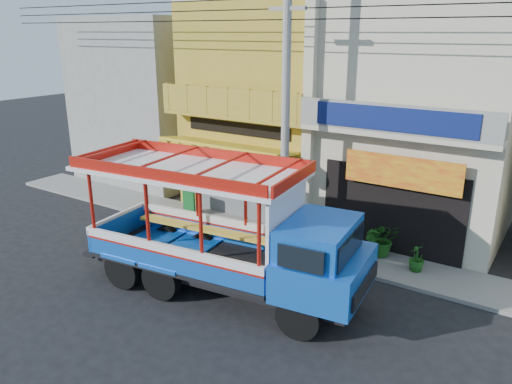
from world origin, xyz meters
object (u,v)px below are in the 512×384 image
at_px(songthaew_truck, 241,236).
at_px(potted_plant_a, 383,239).
at_px(potted_plant_c, 417,258).
at_px(potted_plant_b, 372,244).
at_px(green_sign, 189,204).
at_px(utility_pole, 290,99).

relative_size(songthaew_truck, potted_plant_a, 7.32).
bearing_deg(potted_plant_c, potted_plant_b, -83.87).
distance_m(songthaew_truck, green_sign, 6.71).
bearing_deg(utility_pole, potted_plant_c, 10.41).
bearing_deg(songthaew_truck, potted_plant_b, 62.25).
distance_m(utility_pole, potted_plant_c, 6.08).
xyz_separation_m(songthaew_truck, potted_plant_c, (3.62, 3.96, -1.27)).
bearing_deg(potted_plant_b, utility_pole, 53.46).
height_order(songthaew_truck, potted_plant_a, songthaew_truck).
bearing_deg(potted_plant_c, songthaew_truck, -31.06).
distance_m(green_sign, potted_plant_b, 7.42).
relative_size(songthaew_truck, green_sign, 8.40).
distance_m(utility_pole, potted_plant_b, 5.22).
height_order(green_sign, potted_plant_b, green_sign).
bearing_deg(green_sign, songthaew_truck, -36.99).
distance_m(songthaew_truck, potted_plant_b, 4.79).
distance_m(potted_plant_a, potted_plant_c, 1.34).
height_order(songthaew_truck, green_sign, songthaew_truck).
bearing_deg(songthaew_truck, utility_pole, 97.18).
distance_m(utility_pole, potted_plant_a, 5.32).
height_order(utility_pole, songthaew_truck, utility_pole).
xyz_separation_m(potted_plant_b, potted_plant_c, (1.47, -0.13, -0.03)).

